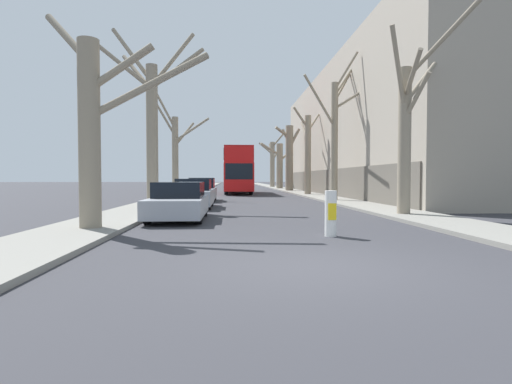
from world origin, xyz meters
TOP-DOWN VIEW (x-y plane):
  - ground_plane at (0.00, 0.00)m, footprint 300.00×300.00m
  - sidewalk_left at (-5.42, 50.00)m, footprint 2.33×120.00m
  - sidewalk_right at (5.42, 50.00)m, footprint 2.33×120.00m
  - building_facade_right at (11.57, 27.78)m, footprint 10.08×36.95m
  - street_tree_left_0 at (-5.05, 4.63)m, footprint 4.83×1.55m
  - street_tree_left_1 at (-5.07, 12.58)m, footprint 4.91×2.59m
  - street_tree_left_2 at (-5.09, 20.68)m, footprint 4.10×1.62m
  - street_tree_right_0 at (5.24, 8.10)m, footprint 2.99×3.17m
  - street_tree_right_1 at (5.12, 17.99)m, footprint 4.28×3.29m
  - street_tree_right_2 at (5.17, 27.16)m, footprint 2.83×3.04m
  - street_tree_right_3 at (5.04, 37.04)m, footprint 2.90×1.80m
  - street_tree_right_4 at (5.11, 46.42)m, footprint 4.17×2.45m
  - street_tree_right_5 at (5.18, 56.02)m, footprint 3.87×3.17m
  - double_decker_bus at (-0.68, 31.62)m, footprint 2.55×10.66m
  - parked_car_0 at (-3.18, 7.64)m, footprint 1.84×4.32m
  - parked_car_1 at (-3.18, 13.27)m, footprint 1.83×4.18m
  - parked_car_2 at (-3.18, 19.05)m, footprint 1.72×4.09m
  - traffic_bollard at (1.14, 3.36)m, footprint 0.30×0.31m

SIDE VIEW (x-z plane):
  - ground_plane at x=0.00m, z-range 0.00..0.00m
  - sidewalk_left at x=-5.42m, z-range 0.00..0.12m
  - sidewalk_right at x=5.42m, z-range 0.00..0.12m
  - traffic_bollard at x=1.14m, z-range 0.00..1.15m
  - parked_car_0 at x=-3.18m, z-range -0.03..1.29m
  - parked_car_1 at x=-3.18m, z-range -0.04..1.39m
  - parked_car_2 at x=-3.18m, z-range -0.05..1.43m
  - double_decker_bus at x=-0.68m, z-range 0.28..4.48m
  - street_tree_left_0 at x=-5.05m, z-range -0.22..6.04m
  - street_tree_left_2 at x=-5.09m, z-range -0.38..6.91m
  - street_tree_right_4 at x=5.11m, z-range 0.16..6.41m
  - street_tree_right_0 at x=5.24m, z-range -0.41..7.18m
  - street_tree_right_2 at x=5.17m, z-range 0.01..7.44m
  - street_tree_right_3 at x=5.04m, z-range 0.24..7.44m
  - street_tree_right_5 at x=5.18m, z-range -0.22..8.19m
  - street_tree_left_1 at x=-5.07m, z-range -0.19..8.52m
  - street_tree_right_1 at x=5.12m, z-range -0.23..8.96m
  - building_facade_right at x=11.57m, z-range -0.01..10.82m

